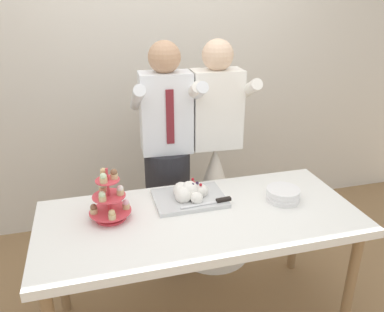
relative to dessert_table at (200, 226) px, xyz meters
The scene contains 7 objects.
rear_wall 1.59m from the dessert_table, 90.00° to the left, with size 5.20×0.10×2.90m, color beige.
dessert_table is the anchor object (origin of this frame).
cupcake_stand 0.53m from the dessert_table, 168.79° to the left, with size 0.23×0.23×0.31m.
main_cake_tray 0.21m from the dessert_table, 96.00° to the left, with size 0.44×0.31×0.12m.
plate_stack 0.54m from the dessert_table, ahead, with size 0.20×0.21×0.08m.
person_groom 0.65m from the dessert_table, 94.65° to the left, with size 0.48×0.51×1.66m.
person_bride 0.72m from the dessert_table, 65.00° to the left, with size 0.56×0.56×1.66m.
Camera 1 is at (-0.54, -1.81, 1.93)m, focal length 36.39 mm.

